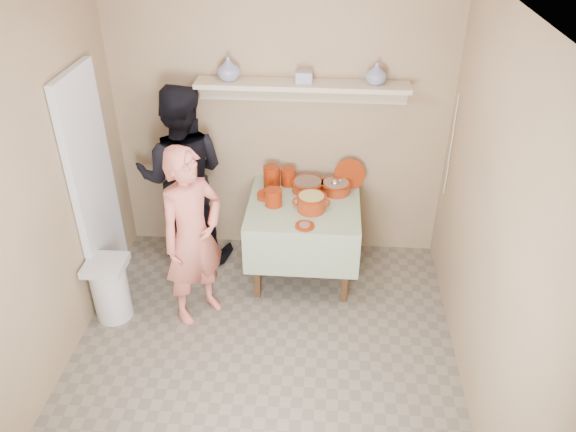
# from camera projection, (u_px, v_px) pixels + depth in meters

# --- Properties ---
(ground) EXTENTS (3.50, 3.50, 0.00)m
(ground) POSITION_uv_depth(u_px,v_px,m) (261.00, 374.00, 4.24)
(ground) COLOR #6D6456
(ground) RESTS_ON ground
(tile_panel) EXTENTS (0.06, 0.70, 2.00)m
(tile_panel) POSITION_uv_depth(u_px,v_px,m) (94.00, 190.00, 4.60)
(tile_panel) COLOR silver
(tile_panel) RESTS_ON ground
(plate_stack_a) EXTENTS (0.15, 0.15, 0.20)m
(plate_stack_a) POSITION_uv_depth(u_px,v_px,m) (272.00, 177.00, 5.08)
(plate_stack_a) COLOR maroon
(plate_stack_a) RESTS_ON serving_table
(plate_stack_b) EXTENTS (0.14, 0.14, 0.16)m
(plate_stack_b) POSITION_uv_depth(u_px,v_px,m) (288.00, 177.00, 5.12)
(plate_stack_b) COLOR maroon
(plate_stack_b) RESTS_ON serving_table
(bowl_stack) EXTENTS (0.15, 0.15, 0.15)m
(bowl_stack) POSITION_uv_depth(u_px,v_px,m) (274.00, 198.00, 4.82)
(bowl_stack) COLOR maroon
(bowl_stack) RESTS_ON serving_table
(empty_bowl) EXTENTS (0.16, 0.16, 0.05)m
(empty_bowl) POSITION_uv_depth(u_px,v_px,m) (266.00, 195.00, 4.95)
(empty_bowl) COLOR maroon
(empty_bowl) RESTS_ON serving_table
(propped_lid) EXTENTS (0.31, 0.18, 0.28)m
(propped_lid) POSITION_uv_depth(u_px,v_px,m) (349.00, 175.00, 5.07)
(propped_lid) COLOR maroon
(propped_lid) RESTS_ON serving_table
(vase_right) EXTENTS (0.20, 0.20, 0.18)m
(vase_right) POSITION_uv_depth(u_px,v_px,m) (376.00, 73.00, 4.59)
(vase_right) COLOR navy
(vase_right) RESTS_ON wall_shelf
(vase_left) EXTENTS (0.23, 0.23, 0.20)m
(vase_left) POSITION_uv_depth(u_px,v_px,m) (228.00, 69.00, 4.67)
(vase_left) COLOR navy
(vase_left) RESTS_ON wall_shelf
(ceramic_box) EXTENTS (0.14, 0.10, 0.10)m
(ceramic_box) POSITION_uv_depth(u_px,v_px,m) (304.00, 77.00, 4.64)
(ceramic_box) COLOR navy
(ceramic_box) RESTS_ON wall_shelf
(person_cook) EXTENTS (0.65, 0.67, 1.55)m
(person_cook) POSITION_uv_depth(u_px,v_px,m) (193.00, 237.00, 4.42)
(person_cook) COLOR #CB6657
(person_cook) RESTS_ON ground
(person_helper) EXTENTS (0.88, 0.71, 1.73)m
(person_helper) POSITION_uv_depth(u_px,v_px,m) (182.00, 177.00, 5.08)
(person_helper) COLOR black
(person_helper) RESTS_ON ground
(room_shell) EXTENTS (3.04, 3.54, 2.62)m
(room_shell) POSITION_uv_depth(u_px,v_px,m) (254.00, 188.00, 3.38)
(room_shell) COLOR #9C8360
(room_shell) RESTS_ON ground
(serving_table) EXTENTS (0.97, 0.97, 0.76)m
(serving_table) POSITION_uv_depth(u_px,v_px,m) (304.00, 214.00, 4.96)
(serving_table) COLOR #4C2D16
(serving_table) RESTS_ON ground
(cazuela_meat_a) EXTENTS (0.30, 0.30, 0.10)m
(cazuela_meat_a) POSITION_uv_depth(u_px,v_px,m) (308.00, 185.00, 5.04)
(cazuela_meat_a) COLOR maroon
(cazuela_meat_a) RESTS_ON serving_table
(cazuela_meat_b) EXTENTS (0.28, 0.28, 0.10)m
(cazuela_meat_b) POSITION_uv_depth(u_px,v_px,m) (336.00, 186.00, 5.02)
(cazuela_meat_b) COLOR maroon
(cazuela_meat_b) RESTS_ON serving_table
(ladle) EXTENTS (0.08, 0.26, 0.19)m
(ladle) POSITION_uv_depth(u_px,v_px,m) (335.00, 183.00, 4.96)
(ladle) COLOR silver
(ladle) RESTS_ON cazuela_meat_b
(cazuela_rice) EXTENTS (0.33, 0.25, 0.14)m
(cazuela_rice) POSITION_uv_depth(u_px,v_px,m) (311.00, 202.00, 4.74)
(cazuela_rice) COLOR maroon
(cazuela_rice) RESTS_ON serving_table
(front_plate) EXTENTS (0.16, 0.16, 0.03)m
(front_plate) POSITION_uv_depth(u_px,v_px,m) (305.00, 226.00, 4.56)
(front_plate) COLOR maroon
(front_plate) RESTS_ON serving_table
(wall_shelf) EXTENTS (1.80, 0.25, 0.21)m
(wall_shelf) POSITION_uv_depth(u_px,v_px,m) (302.00, 87.00, 4.72)
(wall_shelf) COLOR #C2B090
(wall_shelf) RESTS_ON room_shell
(trash_bin) EXTENTS (0.32, 0.32, 0.56)m
(trash_bin) POSITION_uv_depth(u_px,v_px,m) (110.00, 289.00, 4.64)
(trash_bin) COLOR silver
(trash_bin) RESTS_ON ground
(electrical_cord) EXTENTS (0.01, 0.05, 0.90)m
(electrical_cord) POSITION_uv_depth(u_px,v_px,m) (451.00, 146.00, 4.72)
(electrical_cord) COLOR silver
(electrical_cord) RESTS_ON wall_shelf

